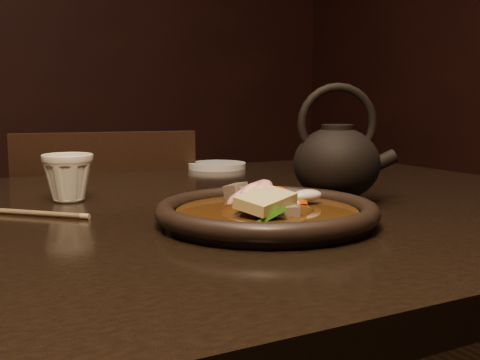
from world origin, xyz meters
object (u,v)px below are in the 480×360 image
table (78,277)px  teapot (337,159)px  chair (107,293)px  plate (267,213)px  tea_cup (68,176)px

table → teapot: size_ratio=9.46×
table → teapot: teapot is taller
chair → plate: bearing=102.5°
table → tea_cup: bearing=80.4°
chair → tea_cup: (-0.17, -0.43, 0.34)m
chair → plate: (-0.00, -0.72, 0.31)m
plate → teapot: size_ratio=1.60×
chair → plate: 0.78m
plate → teapot: teapot is taller
teapot → chair: bearing=127.5°
plate → tea_cup: bearing=121.5°
table → plate: plate is taller
table → chair: 0.64m
table → teapot: 0.39m
table → chair: chair is taller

